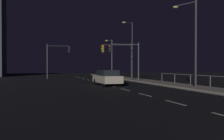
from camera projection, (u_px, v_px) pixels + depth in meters
ground_plane at (123, 89)px, 21.77m from camera, size 112.00×112.00×0.00m
sidewalk_right at (190, 87)px, 23.56m from camera, size 2.79×77.00×0.14m
lane_markings_center at (112, 86)px, 25.13m from camera, size 0.14×50.00×0.01m
lane_edge_line at (150, 84)px, 27.90m from camera, size 0.14×53.00×0.01m
car at (107, 77)px, 25.70m from camera, size 2.02×4.48×1.57m
traffic_light_far_left at (125, 54)px, 32.43m from camera, size 3.98×0.52×4.80m
traffic_light_overhead_east at (57, 55)px, 39.81m from camera, size 3.61×0.54×5.33m
traffic_light_near_right at (118, 54)px, 34.30m from camera, size 4.25×0.56×4.89m
street_lamp_across_street at (131, 45)px, 37.85m from camera, size 1.97×1.15×8.28m
street_lamp_corner at (111, 54)px, 46.17m from camera, size 1.52×0.93×6.56m
street_lamp_far_end at (192, 35)px, 22.55m from camera, size 1.20×2.22×7.50m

